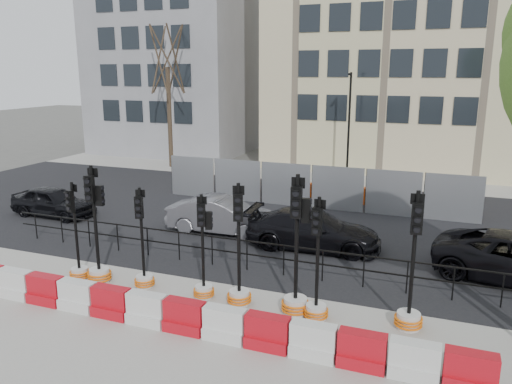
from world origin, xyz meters
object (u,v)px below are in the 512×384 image
at_px(traffic_signal_a, 78,260).
at_px(traffic_signal_h, 410,302).
at_px(car_a, 53,202).
at_px(traffic_signal_d, 204,274).
at_px(car_c, 313,230).

height_order(traffic_signal_a, traffic_signal_h, traffic_signal_h).
relative_size(traffic_signal_h, car_a, 0.91).
bearing_deg(traffic_signal_a, traffic_signal_d, 14.90).
height_order(traffic_signal_a, traffic_signal_d, traffic_signal_a).
relative_size(traffic_signal_a, car_a, 0.79).
xyz_separation_m(traffic_signal_d, car_a, (-9.59, 4.85, -0.06)).
distance_m(car_a, car_c, 11.38).
height_order(traffic_signal_d, car_a, traffic_signal_d).
relative_size(traffic_signal_h, car_c, 0.72).
bearing_deg(car_c, car_a, 87.62).
height_order(traffic_signal_a, car_c, traffic_signal_a).
xyz_separation_m(traffic_signal_a, car_c, (5.86, 5.12, 0.06)).
relative_size(traffic_signal_a, car_c, 0.63).
bearing_deg(car_c, traffic_signal_d, 157.19).
bearing_deg(traffic_signal_a, car_c, 53.22).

